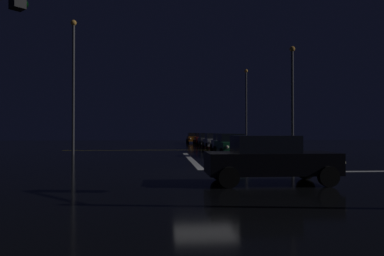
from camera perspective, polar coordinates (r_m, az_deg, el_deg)
ground at (r=14.90m, az=2.02°, el=-7.34°), size 120.00×120.00×0.10m
stop_line_north at (r=22.26m, az=-0.17°, el=-4.99°), size 0.35×12.65×0.01m
centre_line_ns at (r=33.81m, az=-1.66°, el=-3.51°), size 22.00×0.15×0.01m
crosswalk_bar_east at (r=17.43m, az=27.58°, el=-6.11°), size 12.65×0.40×0.01m
sedan_green at (r=25.39m, az=6.21°, el=-2.65°), size 2.02×4.33×1.57m
sedan_white at (r=30.65m, az=5.16°, el=-2.31°), size 2.02×4.33×1.57m
sedan_silver at (r=36.15m, az=3.51°, el=-2.06°), size 2.02×4.33×1.57m
sedan_gray at (r=42.22m, az=2.36°, el=-1.86°), size 2.02×4.33×1.57m
sedan_red at (r=48.96m, az=1.51°, el=-1.70°), size 2.02×4.33×1.57m
sedan_orange at (r=54.50m, az=0.23°, el=-1.59°), size 2.02×4.33×1.57m
sedan_black_crossing at (r=12.08m, az=12.17°, el=-4.83°), size 4.33×2.02×1.57m
streetlamp_left_near at (r=28.86m, az=-18.36°, el=7.61°), size 0.44×0.44×10.22m
streetlamp_right_near at (r=29.73m, az=15.68°, el=5.67°), size 0.44×0.44×8.54m
streetlamp_right_far at (r=45.07m, az=8.61°, el=4.15°), size 0.44×0.44×9.52m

